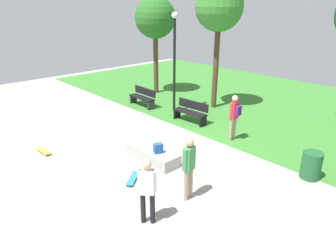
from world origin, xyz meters
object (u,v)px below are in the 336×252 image
backpack_on_ledge (158,148)px  trash_bin (311,165)px  skateboard_spare (43,151)px  tree_young_birch (155,19)px  tree_leaning_ash (219,8)px  lamp_post (174,54)px  skater_performing_trick (147,187)px  pedestrian_with_backpack (234,114)px  skateboard_by_ledge (133,178)px  skater_watching (189,164)px  concrete_ledge (153,154)px  park_bench_by_oak (191,111)px  park_bench_far_left (143,97)px

backpack_on_ledge → trash_bin: trash_bin is taller
skateboard_spare → tree_young_birch: bearing=111.9°
tree_leaning_ash → lamp_post: 2.84m
skateboard_spare → trash_bin: size_ratio=0.99×
skater_performing_trick → pedestrian_with_backpack: bearing=105.2°
tree_leaning_ash → backpack_on_ledge: bearing=-66.9°
skateboard_by_ledge → skateboard_spare: 3.77m
skater_watching → pedestrian_with_backpack: pedestrian_with_backpack is taller
skater_performing_trick → tree_leaning_ash: (-4.49, 7.98, 3.67)m
concrete_ledge → tree_young_birch: 9.21m
skateboard_by_ledge → skateboard_spare: same height
backpack_on_ledge → skater_watching: bearing=92.5°
skateboard_spare → pedestrian_with_backpack: size_ratio=0.47×
park_bench_by_oak → backpack_on_ledge: bearing=-62.0°
tree_leaning_ash → lamp_post: (-0.91, -1.88, -1.91)m
skater_performing_trick → lamp_post: size_ratio=0.37×
skater_watching → park_bench_by_oak: 5.73m
skater_performing_trick → tree_young_birch: 11.89m
skater_performing_trick → skater_watching: 1.41m
park_bench_far_left → skateboard_spare: bearing=-73.4°
skateboard_by_ledge → pedestrian_with_backpack: size_ratio=0.44×
lamp_post → trash_bin: 7.62m
skater_performing_trick → park_bench_by_oak: bearing=124.5°
skateboard_spare → park_bench_far_left: (-1.75, 5.86, 0.42)m
backpack_on_ledge → trash_bin: bearing=147.3°
backpack_on_ledge → skateboard_spare: bearing=-33.2°
skater_watching → skateboard_by_ledge: bearing=-162.0°
park_bench_by_oak → skateboard_spare: bearing=-103.5°
park_bench_by_oak → tree_leaning_ash: bearing=104.8°
lamp_post → skateboard_by_ledge: bearing=-55.0°
skater_performing_trick → trash_bin: (1.74, 4.77, -0.55)m
concrete_ledge → trash_bin: trash_bin is taller
skateboard_spare → lamp_post: 6.97m
lamp_post → pedestrian_with_backpack: (3.95, -0.73, -1.66)m
skateboard_by_ledge → pedestrian_with_backpack: bearing=86.5°
pedestrian_with_backpack → tree_leaning_ash: bearing=139.2°
skater_performing_trick → skateboard_by_ledge: (-1.73, 0.85, -0.89)m
park_bench_far_left → tree_young_birch: bearing=124.3°
skateboard_by_ledge → skateboard_spare: (-3.57, -1.21, 0.00)m
skater_performing_trick → park_bench_by_oak: size_ratio=1.01×
park_bench_by_oak → park_bench_far_left: same height
skateboard_spare → park_bench_by_oak: bearing=76.5°
skateboard_by_ledge → trash_bin: size_ratio=0.93×
tree_leaning_ash → tree_young_birch: bearing=-175.7°
skateboard_spare → lamp_post: (-0.10, 6.45, 2.65)m
skater_performing_trick → park_bench_by_oak: skater_performing_trick is taller
skater_performing_trick → park_bench_far_left: bearing=142.0°
skater_watching → skateboard_spare: bearing=-161.6°
tree_leaning_ash → pedestrian_with_backpack: bearing=-40.8°
skateboard_spare → pedestrian_with_backpack: (3.85, 5.71, 0.99)m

